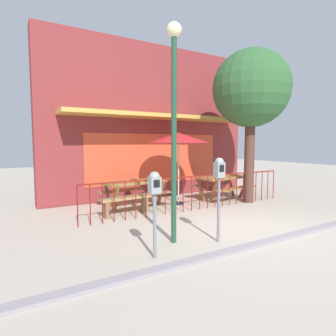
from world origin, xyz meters
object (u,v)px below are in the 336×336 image
object	(u,v)px
picnic_table_left	(135,186)
parking_meter_far	(155,192)
patio_bench	(126,202)
street_lamp	(174,102)
patio_umbrella	(179,138)
parking_meter_near	(219,177)
picnic_table_right	(223,181)
street_tree	(251,90)

from	to	relation	value
picnic_table_left	parking_meter_far	world-z (taller)	parking_meter_far
picnic_table_left	patio_bench	world-z (taller)	picnic_table_left
patio_bench	street_lamp	size ratio (longest dim) A/B	0.35
patio_umbrella	patio_bench	world-z (taller)	patio_umbrella
patio_umbrella	street_lamp	bearing A→B (deg)	-124.11
picnic_table_left	parking_meter_near	xyz separation A→B (m)	(0.19, -3.51, 0.63)
picnic_table_right	parking_meter_far	world-z (taller)	parking_meter_far
picnic_table_left	patio_umbrella	distance (m)	1.97
picnic_table_right	parking_meter_far	xyz separation A→B (m)	(-4.24, -3.16, 0.49)
patio_umbrella	patio_bench	distance (m)	2.57
parking_meter_far	patio_umbrella	bearing A→B (deg)	52.08
picnic_table_right	parking_meter_near	bearing A→B (deg)	-132.60
picnic_table_left	parking_meter_near	world-z (taller)	parking_meter_near
parking_meter_near	patio_umbrella	bearing A→B (deg)	70.34
patio_umbrella	street_tree	xyz separation A→B (m)	(2.08, -0.89, 1.49)
patio_umbrella	parking_meter_far	distance (m)	4.25
picnic_table_left	parking_meter_near	size ratio (longest dim) A/B	1.20
picnic_table_left	picnic_table_right	world-z (taller)	same
street_lamp	street_tree	bearing A→B (deg)	25.64
parking_meter_far	street_tree	bearing A→B (deg)	27.25
patio_bench	parking_meter_far	bearing A→B (deg)	-102.75
parking_meter_near	street_lamp	world-z (taller)	street_lamp
picnic_table_right	street_tree	size ratio (longest dim) A/B	0.41
parking_meter_near	parking_meter_far	bearing A→B (deg)	-176.79
picnic_table_right	parking_meter_far	distance (m)	5.31
street_tree	picnic_table_right	bearing A→B (deg)	116.53
picnic_table_left	patio_bench	size ratio (longest dim) A/B	1.36
street_tree	street_lamp	xyz separation A→B (m)	(-3.97, -1.91, -0.90)
patio_umbrella	picnic_table_right	bearing A→B (deg)	-3.95
picnic_table_right	parking_meter_near	world-z (taller)	parking_meter_near
patio_umbrella	parking_meter_far	bearing A→B (deg)	-127.92
parking_meter_near	street_tree	xyz separation A→B (m)	(3.22, 2.30, 2.28)
picnic_table_left	picnic_table_right	distance (m)	3.05
parking_meter_near	picnic_table_left	bearing A→B (deg)	93.09
patio_bench	parking_meter_far	xyz separation A→B (m)	(-0.65, -2.85, 0.75)
parking_meter_far	street_tree	xyz separation A→B (m)	(4.63, 2.38, 2.42)
patio_umbrella	street_lamp	xyz separation A→B (m)	(-1.90, -2.80, 0.59)
street_lamp	picnic_table_left	bearing A→B (deg)	79.72
picnic_table_right	parking_meter_far	size ratio (longest dim) A/B	1.36
patio_bench	picnic_table_left	bearing A→B (deg)	51.87
patio_bench	parking_meter_near	distance (m)	3.01
picnic_table_left	street_lamp	xyz separation A→B (m)	(-0.56, -3.11, 2.01)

